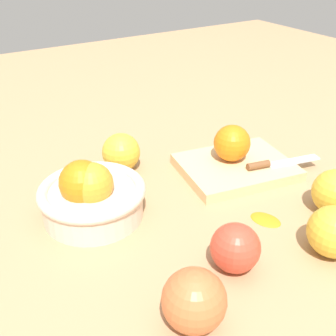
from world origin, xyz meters
name	(u,v)px	position (x,y,z in m)	size (l,w,h in m)	color
ground_plane	(212,201)	(0.00, 0.00, 0.00)	(2.40, 2.40, 0.00)	tan
bowl	(91,195)	(-0.19, 0.07, 0.04)	(0.17, 0.17, 0.10)	beige
cutting_board	(236,167)	(0.10, 0.06, 0.01)	(0.21, 0.16, 0.02)	#DBB77F
orange_on_board	(232,143)	(0.10, 0.07, 0.06)	(0.07, 0.07, 0.07)	orange
knife	(273,163)	(0.15, 0.01, 0.03)	(0.16, 0.05, 0.01)	silver
apple_front_left	(235,248)	(-0.07, -0.15, 0.03)	(0.07, 0.07, 0.07)	#D6422D
apple_front_right	(334,232)	(0.07, -0.20, 0.04)	(0.08, 0.08, 0.08)	gold
apple_front_right_2	(335,192)	(0.15, -0.13, 0.04)	(0.08, 0.08, 0.08)	gold
apple_front_left_2	(194,300)	(-0.18, -0.20, 0.04)	(0.08, 0.08, 0.08)	#CC6638
apple_back_left	(121,152)	(-0.08, 0.18, 0.04)	(0.07, 0.07, 0.07)	gold
citrus_peel	(266,218)	(0.04, -0.09, 0.00)	(0.05, 0.04, 0.01)	orange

